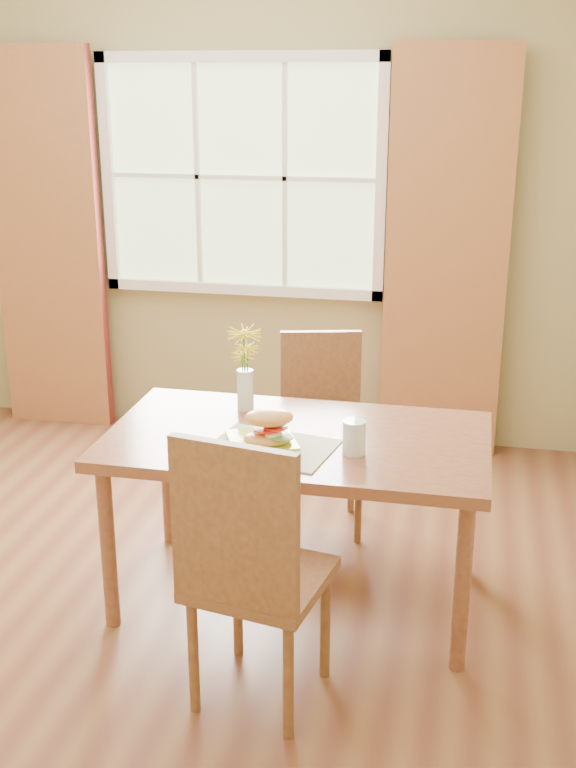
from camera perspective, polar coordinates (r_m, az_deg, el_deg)
The scene contains 12 objects.
room at distance 3.38m, azimuth -10.98°, elevation 6.96°, with size 4.24×3.84×2.74m.
window at distance 5.12m, azimuth -2.97°, elevation 12.98°, with size 1.62×0.06×1.32m.
curtain_left at distance 5.49m, azimuth -14.97°, elevation 8.57°, with size 0.65×0.08×2.20m, color maroon.
curtain_right at distance 4.92m, azimuth 10.02°, elevation 7.77°, with size 0.65×0.08×2.20m, color maroon.
dining_table at distance 3.50m, azimuth 0.57°, elevation -4.40°, with size 1.48×0.83×0.72m.
chair_near at distance 2.93m, azimuth -2.49°, elevation -11.36°, with size 0.49×0.49×1.01m.
chair_far at distance 4.20m, azimuth 2.16°, elevation -2.47°, with size 0.46×0.46×0.91m.
placemat at distance 3.36m, azimuth -1.05°, elevation -4.04°, with size 0.45×0.33×0.01m, color beige.
plate at distance 3.38m, azimuth -1.67°, elevation -3.74°, with size 0.24×0.24×0.01m, color #A9CB32.
croissant_sandwich at distance 3.32m, azimuth -1.23°, elevation -2.78°, with size 0.22×0.18×0.14m.
water_glass at distance 3.30m, azimuth 4.22°, elevation -3.44°, with size 0.09×0.09×0.13m.
flower_vase at distance 3.68m, azimuth -2.75°, elevation 1.50°, with size 0.14×0.14×0.35m.
Camera 1 is at (1.29, -3.05, 2.04)m, focal length 42.00 mm.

